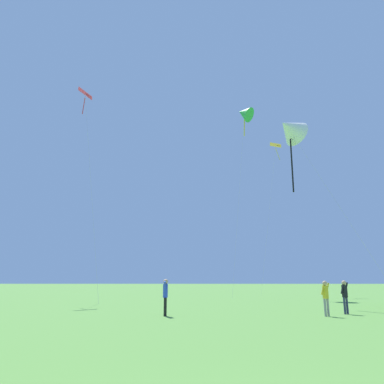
{
  "coord_description": "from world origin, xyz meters",
  "views": [
    {
      "loc": [
        -0.84,
        -2.29,
        1.52
      ],
      "look_at": [
        -1.48,
        30.1,
        9.15
      ],
      "focal_mm": 35.33,
      "sensor_mm": 36.0,
      "label": 1
    }
  ],
  "objects_px": {
    "kite_red_high": "(85,102)",
    "person_in_blue_jacket": "(326,295)",
    "kite_yellow_diamond": "(275,152)",
    "kite_green_small": "(244,113)",
    "kite_white_distant": "(290,129)",
    "person_far_back": "(345,294)",
    "person_in_red_shirt": "(165,294)"
  },
  "relations": [
    {
      "from": "kite_yellow_diamond",
      "to": "kite_green_small",
      "type": "bearing_deg",
      "value": -135.73
    },
    {
      "from": "person_in_blue_jacket",
      "to": "person_far_back",
      "type": "height_order",
      "value": "person_far_back"
    },
    {
      "from": "kite_green_small",
      "to": "person_in_blue_jacket",
      "type": "xyz_separation_m",
      "value": [
        0.36,
        -22.86,
        -19.37
      ]
    },
    {
      "from": "kite_yellow_diamond",
      "to": "kite_green_small",
      "type": "distance_m",
      "value": 6.73
    },
    {
      "from": "person_in_red_shirt",
      "to": "person_in_blue_jacket",
      "type": "height_order",
      "value": "person_in_red_shirt"
    },
    {
      "from": "person_in_red_shirt",
      "to": "person_far_back",
      "type": "relative_size",
      "value": 1.04
    },
    {
      "from": "kite_yellow_diamond",
      "to": "kite_white_distant",
      "type": "bearing_deg",
      "value": -98.87
    },
    {
      "from": "kite_red_high",
      "to": "person_far_back",
      "type": "xyz_separation_m",
      "value": [
        17.26,
        -13.01,
        -16.57
      ]
    },
    {
      "from": "person_in_red_shirt",
      "to": "kite_white_distant",
      "type": "bearing_deg",
      "value": 43.7
    },
    {
      "from": "kite_yellow_diamond",
      "to": "person_far_back",
      "type": "xyz_separation_m",
      "value": [
        -2.59,
        -25.85,
        -16.08
      ]
    },
    {
      "from": "kite_white_distant",
      "to": "person_far_back",
      "type": "relative_size",
      "value": 8.57
    },
    {
      "from": "person_in_blue_jacket",
      "to": "kite_green_small",
      "type": "bearing_deg",
      "value": 90.89
    },
    {
      "from": "kite_yellow_diamond",
      "to": "kite_green_small",
      "type": "height_order",
      "value": "kite_green_small"
    },
    {
      "from": "kite_yellow_diamond",
      "to": "kite_red_high",
      "type": "bearing_deg",
      "value": -147.1
    },
    {
      "from": "kite_red_high",
      "to": "person_far_back",
      "type": "height_order",
      "value": "kite_red_high"
    },
    {
      "from": "person_far_back",
      "to": "kite_yellow_diamond",
      "type": "bearing_deg",
      "value": 84.29
    },
    {
      "from": "kite_white_distant",
      "to": "person_far_back",
      "type": "distance_m",
      "value": 12.79
    },
    {
      "from": "kite_white_distant",
      "to": "person_in_red_shirt",
      "type": "bearing_deg",
      "value": -136.3
    },
    {
      "from": "kite_green_small",
      "to": "kite_red_high",
      "type": "bearing_deg",
      "value": -150.8
    },
    {
      "from": "kite_white_distant",
      "to": "person_far_back",
      "type": "xyz_separation_m",
      "value": [
        0.44,
        -6.46,
        -11.03
      ]
    },
    {
      "from": "kite_red_high",
      "to": "person_in_red_shirt",
      "type": "relative_size",
      "value": 11.98
    },
    {
      "from": "kite_green_small",
      "to": "kite_yellow_diamond",
      "type": "bearing_deg",
      "value": 44.27
    },
    {
      "from": "kite_yellow_diamond",
      "to": "person_in_red_shirt",
      "type": "xyz_separation_m",
      "value": [
        -10.97,
        -26.98,
        -16.04
      ]
    },
    {
      "from": "person_in_red_shirt",
      "to": "kite_red_high",
      "type": "bearing_deg",
      "value": 122.11
    },
    {
      "from": "kite_red_high",
      "to": "person_in_red_shirt",
      "type": "bearing_deg",
      "value": -57.89
    },
    {
      "from": "kite_green_small",
      "to": "person_in_red_shirt",
      "type": "distance_m",
      "value": 30.71
    },
    {
      "from": "kite_red_high",
      "to": "person_in_blue_jacket",
      "type": "relative_size",
      "value": 12.58
    },
    {
      "from": "person_in_blue_jacket",
      "to": "person_far_back",
      "type": "xyz_separation_m",
      "value": [
        1.26,
        1.11,
        0.01
      ]
    },
    {
      "from": "kite_white_distant",
      "to": "kite_green_small",
      "type": "bearing_deg",
      "value": 94.41
    },
    {
      "from": "kite_green_small",
      "to": "person_in_red_shirt",
      "type": "relative_size",
      "value": 13.42
    },
    {
      "from": "kite_yellow_diamond",
      "to": "person_far_back",
      "type": "relative_size",
      "value": 12.06
    },
    {
      "from": "kite_green_small",
      "to": "person_far_back",
      "type": "relative_size",
      "value": 13.96
    }
  ]
}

